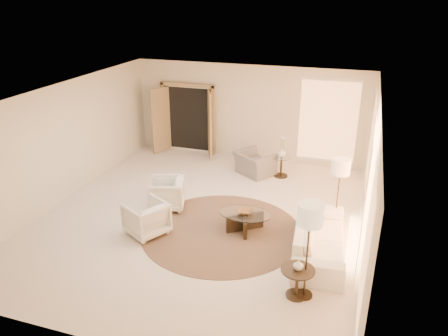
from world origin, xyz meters
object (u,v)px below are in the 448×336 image
(armchair_right, at_px, (146,217))
(side_table, at_px, (281,164))
(end_vase, at_px, (298,265))
(end_table, at_px, (297,278))
(side_vase, at_px, (282,153))
(armchair_left, at_px, (166,192))
(bowl, at_px, (245,211))
(floor_lamp_near, at_px, (341,170))
(accent_chair, at_px, (255,160))
(floor_lamp_far, at_px, (310,219))
(sofa, at_px, (319,238))
(coffee_table, at_px, (245,219))

(armchair_right, distance_m, side_table, 4.39)
(side_table, distance_m, end_vase, 5.07)
(armchair_right, relative_size, end_table, 1.39)
(end_table, relative_size, side_vase, 2.50)
(end_table, bearing_deg, armchair_left, 146.70)
(bowl, bearing_deg, armchair_left, 167.85)
(armchair_left, xyz_separation_m, floor_lamp_near, (3.85, 0.27, 0.96))
(side_table, xyz_separation_m, end_vase, (1.24, -4.91, 0.27))
(accent_chair, height_order, bowl, accent_chair)
(floor_lamp_far, bearing_deg, sofa, 86.70)
(sofa, bearing_deg, accent_chair, 27.48)
(armchair_left, xyz_separation_m, end_table, (3.43, -2.25, -0.03))
(accent_chair, relative_size, coffee_table, 0.70)
(armchair_left, xyz_separation_m, accent_chair, (1.46, 2.58, 0.03))
(side_table, bearing_deg, floor_lamp_far, -74.39)
(accent_chair, xyz_separation_m, end_table, (1.97, -4.83, -0.06))
(armchair_right, distance_m, bowl, 2.08)
(armchair_left, xyz_separation_m, floor_lamp_far, (3.55, -2.21, 1.08))
(end_table, height_order, side_vase, side_vase)
(coffee_table, height_order, side_vase, side_vase)
(accent_chair, distance_m, side_vase, 0.78)
(end_table, xyz_separation_m, floor_lamp_far, (0.12, 0.05, 1.11))
(armchair_left, xyz_separation_m, side_table, (2.19, 2.66, -0.05))
(floor_lamp_far, bearing_deg, armchair_right, 163.77)
(coffee_table, height_order, floor_lamp_near, floor_lamp_near)
(armchair_left, relative_size, end_vase, 4.45)
(sofa, distance_m, floor_lamp_near, 1.52)
(sofa, relative_size, coffee_table, 1.68)
(armchair_right, bearing_deg, end_table, 101.78)
(sofa, height_order, floor_lamp_near, floor_lamp_near)
(sofa, distance_m, end_table, 1.43)
(bowl, bearing_deg, accent_chair, 100.55)
(bowl, xyz_separation_m, side_vase, (0.17, 3.09, 0.24))
(coffee_table, relative_size, side_table, 2.44)
(coffee_table, height_order, side_table, side_table)
(side_vase, bearing_deg, side_table, 0.00)
(floor_lamp_near, distance_m, end_vase, 2.66)
(armchair_right, relative_size, side_table, 1.37)
(bowl, distance_m, side_vase, 3.11)
(sofa, relative_size, bowl, 7.44)
(armchair_left, relative_size, floor_lamp_far, 0.46)
(end_vase, relative_size, side_vase, 0.79)
(bowl, relative_size, end_vase, 1.78)
(side_table, distance_m, side_vase, 0.34)
(side_table, relative_size, side_vase, 2.55)
(coffee_table, xyz_separation_m, bowl, (0.00, 0.00, 0.19))
(floor_lamp_far, bearing_deg, end_table, -158.96)
(accent_chair, relative_size, floor_lamp_far, 0.56)
(end_vase, bearing_deg, coffee_table, 127.70)
(accent_chair, distance_m, end_vase, 5.22)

